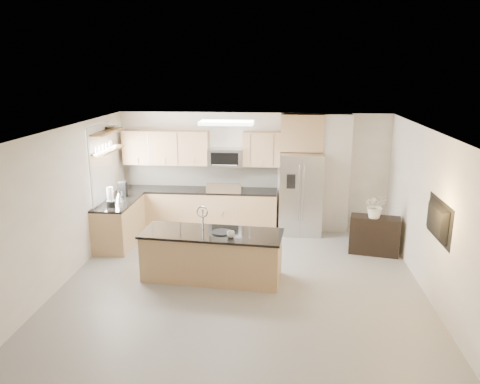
# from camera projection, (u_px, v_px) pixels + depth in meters

# --- Properties ---
(floor) EXTENTS (6.50, 6.50, 0.00)m
(floor) POSITION_uv_depth(u_px,v_px,m) (240.00, 289.00, 7.75)
(floor) COLOR gray
(floor) RESTS_ON ground
(ceiling) EXTENTS (6.00, 6.50, 0.02)m
(ceiling) POSITION_uv_depth(u_px,v_px,m) (240.00, 132.00, 7.08)
(ceiling) COLOR silver
(ceiling) RESTS_ON wall_back
(wall_back) EXTENTS (6.00, 0.02, 2.60)m
(wall_back) POSITION_uv_depth(u_px,v_px,m) (253.00, 171.00, 10.54)
(wall_back) COLOR white
(wall_back) RESTS_ON floor
(wall_front) EXTENTS (6.00, 0.02, 2.60)m
(wall_front) POSITION_uv_depth(u_px,v_px,m) (209.00, 321.00, 4.29)
(wall_front) COLOR white
(wall_front) RESTS_ON floor
(wall_left) EXTENTS (0.02, 6.50, 2.60)m
(wall_left) POSITION_uv_depth(u_px,v_px,m) (59.00, 209.00, 7.67)
(wall_left) COLOR white
(wall_left) RESTS_ON floor
(wall_right) EXTENTS (0.02, 6.50, 2.60)m
(wall_right) POSITION_uv_depth(u_px,v_px,m) (435.00, 219.00, 7.16)
(wall_right) COLOR white
(wall_right) RESTS_ON floor
(back_counter) EXTENTS (3.55, 0.66, 1.44)m
(back_counter) POSITION_uv_depth(u_px,v_px,m) (198.00, 208.00, 10.56)
(back_counter) COLOR tan
(back_counter) RESTS_ON floor
(left_counter) EXTENTS (0.66, 1.50, 0.92)m
(left_counter) POSITION_uv_depth(u_px,v_px,m) (119.00, 222.00, 9.64)
(left_counter) COLOR tan
(left_counter) RESTS_ON floor
(range) EXTENTS (0.76, 0.64, 1.14)m
(range) POSITION_uv_depth(u_px,v_px,m) (225.00, 209.00, 10.49)
(range) COLOR black
(range) RESTS_ON floor
(upper_cabinets) EXTENTS (3.50, 0.33, 0.75)m
(upper_cabinets) POSITION_uv_depth(u_px,v_px,m) (194.00, 148.00, 10.36)
(upper_cabinets) COLOR tan
(upper_cabinets) RESTS_ON wall_back
(microwave) EXTENTS (0.76, 0.40, 0.40)m
(microwave) POSITION_uv_depth(u_px,v_px,m) (226.00, 158.00, 10.31)
(microwave) COLOR #B4B5B7
(microwave) RESTS_ON upper_cabinets
(refrigerator) EXTENTS (0.92, 0.78, 1.78)m
(refrigerator) POSITION_uv_depth(u_px,v_px,m) (300.00, 194.00, 10.20)
(refrigerator) COLOR #B4B5B7
(refrigerator) RESTS_ON floor
(partition_column) EXTENTS (0.60, 0.30, 2.60)m
(partition_column) POSITION_uv_depth(u_px,v_px,m) (336.00, 174.00, 10.24)
(partition_column) COLOR beige
(partition_column) RESTS_ON floor
(window) EXTENTS (0.04, 1.15, 1.65)m
(window) POSITION_uv_depth(u_px,v_px,m) (101.00, 166.00, 9.36)
(window) COLOR white
(window) RESTS_ON wall_left
(shelf_lower) EXTENTS (0.30, 1.20, 0.04)m
(shelf_lower) POSITION_uv_depth(u_px,v_px,m) (108.00, 150.00, 9.37)
(shelf_lower) COLOR olive
(shelf_lower) RESTS_ON wall_left
(shelf_upper) EXTENTS (0.30, 1.20, 0.04)m
(shelf_upper) POSITION_uv_depth(u_px,v_px,m) (106.00, 132.00, 9.28)
(shelf_upper) COLOR olive
(shelf_upper) RESTS_ON wall_left
(ceiling_fixture) EXTENTS (1.00, 0.50, 0.06)m
(ceiling_fixture) POSITION_uv_depth(u_px,v_px,m) (227.00, 123.00, 8.67)
(ceiling_fixture) COLOR white
(ceiling_fixture) RESTS_ON ceiling
(island) EXTENTS (2.47, 1.07, 1.26)m
(island) POSITION_uv_depth(u_px,v_px,m) (212.00, 255.00, 8.06)
(island) COLOR tan
(island) RESTS_ON floor
(credenza) EXTENTS (1.00, 0.57, 0.75)m
(credenza) POSITION_uv_depth(u_px,v_px,m) (374.00, 235.00, 9.15)
(credenza) COLOR black
(credenza) RESTS_ON floor
(cup) EXTENTS (0.17, 0.17, 0.10)m
(cup) POSITION_uv_depth(u_px,v_px,m) (231.00, 234.00, 7.72)
(cup) COLOR silver
(cup) RESTS_ON island
(platter) EXTENTS (0.38, 0.38, 0.02)m
(platter) POSITION_uv_depth(u_px,v_px,m) (222.00, 232.00, 7.94)
(platter) COLOR black
(platter) RESTS_ON island
(blender) EXTENTS (0.17, 0.17, 0.39)m
(blender) POSITION_uv_depth(u_px,v_px,m) (110.00, 198.00, 9.10)
(blender) COLOR black
(blender) RESTS_ON left_counter
(kettle) EXTENTS (0.19, 0.19, 0.23)m
(kettle) POSITION_uv_depth(u_px,v_px,m) (119.00, 197.00, 9.44)
(kettle) COLOR #B4B5B7
(kettle) RESTS_ON left_counter
(coffee_maker) EXTENTS (0.18, 0.22, 0.30)m
(coffee_maker) POSITION_uv_depth(u_px,v_px,m) (123.00, 189.00, 9.85)
(coffee_maker) COLOR black
(coffee_maker) RESTS_ON left_counter
(bowl) EXTENTS (0.39, 0.39, 0.08)m
(bowl) POSITION_uv_depth(u_px,v_px,m) (111.00, 127.00, 9.54)
(bowl) COLOR #B4B5B7
(bowl) RESTS_ON shelf_upper
(flower_vase) EXTENTS (0.70, 0.62, 0.72)m
(flower_vase) POSITION_uv_depth(u_px,v_px,m) (376.00, 200.00, 8.91)
(flower_vase) COLOR white
(flower_vase) RESTS_ON credenza
(television) EXTENTS (0.14, 1.08, 0.62)m
(television) POSITION_uv_depth(u_px,v_px,m) (434.00, 220.00, 6.96)
(television) COLOR black
(television) RESTS_ON wall_right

